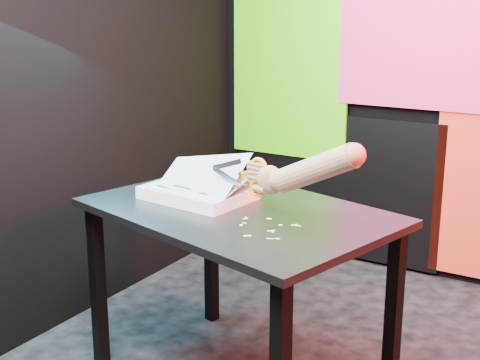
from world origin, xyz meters
The scene contains 6 objects.
room centered at (0.00, 0.00, 1.35)m, with size 3.01×3.01×2.71m.
work_table centered at (-0.49, -0.04, 0.65)m, with size 1.28×1.00×0.75m.
printout_stack centered at (-0.70, -0.01, 0.78)m, with size 0.43×0.33×0.21m.
scissors centered at (-0.41, -0.05, 0.89)m, with size 0.26×0.05×0.15m.
hand_forearm centered at (-0.18, -0.08, 0.95)m, with size 0.47×0.14×0.24m.
paper_clippings centered at (-0.29, -0.17, 0.75)m, with size 0.22×0.22×0.00m.
Camera 1 is at (0.77, -2.09, 1.51)m, focal length 50.00 mm.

